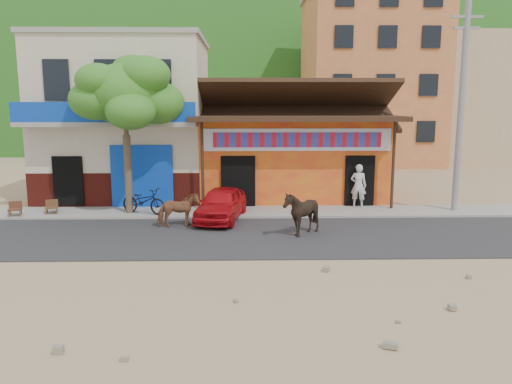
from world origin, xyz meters
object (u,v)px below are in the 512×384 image
at_px(pedestrian, 358,186).
at_px(cafe_chair_right, 51,201).
at_px(cow_dark, 301,213).
at_px(scooter, 144,201).
at_px(cafe_chair_left, 14,203).
at_px(red_car, 221,204).
at_px(tree, 126,135).
at_px(utility_pole, 461,108).
at_px(cow_tan, 178,210).

height_order(pedestrian, cafe_chair_right, pedestrian).
distance_m(cow_dark, scooter, 6.46).
height_order(cow_dark, cafe_chair_left, cow_dark).
relative_size(red_car, pedestrian, 2.03).
xyz_separation_m(tree, red_car, (3.60, -1.00, -2.47)).
height_order(red_car, cafe_chair_left, red_car).
relative_size(tree, cafe_chair_right, 6.19).
height_order(utility_pole, scooter, utility_pole).
xyz_separation_m(utility_pole, cow_tan, (-10.65, -2.20, -3.49)).
distance_m(cow_dark, cafe_chair_left, 10.83).
height_order(scooter, pedestrian, pedestrian).
relative_size(cow_tan, scooter, 0.74).
relative_size(utility_pole, pedestrian, 4.55).
bearing_deg(cafe_chair_right, pedestrian, -12.61).
bearing_deg(scooter, cafe_chair_left, 116.63).
height_order(utility_pole, cafe_chair_left, utility_pole).
bearing_deg(cafe_chair_left, tree, -9.53).
distance_m(cow_tan, cafe_chair_left, 6.50).
bearing_deg(scooter, cow_tan, -115.69).
relative_size(utility_pole, cow_tan, 5.71).
distance_m(pedestrian, cafe_chair_left, 13.35).
height_order(red_car, pedestrian, pedestrian).
xyz_separation_m(cow_tan, cafe_chair_right, (-5.10, 1.88, -0.03)).
xyz_separation_m(cow_tan, cow_dark, (4.15, -1.25, 0.15)).
relative_size(cow_dark, cafe_chair_right, 1.53).
xyz_separation_m(cow_dark, pedestrian, (2.80, 4.15, 0.22)).
height_order(red_car, scooter, red_car).
distance_m(red_car, pedestrian, 5.83).
relative_size(cow_dark, red_car, 0.42).
distance_m(utility_pole, red_car, 9.91).
xyz_separation_m(tree, pedestrian, (9.10, 0.90, -2.12)).
bearing_deg(cafe_chair_left, cow_tan, -29.72).
xyz_separation_m(red_car, cafe_chair_right, (-6.55, 0.88, -0.04)).
distance_m(cow_dark, cafe_chair_right, 9.77).
bearing_deg(cow_tan, red_car, -75.18).
xyz_separation_m(tree, utility_pole, (12.80, 0.20, 1.00)).
bearing_deg(cafe_chair_right, cafe_chair_left, 179.61).
xyz_separation_m(utility_pole, pedestrian, (-3.70, 0.70, -3.12)).
bearing_deg(pedestrian, tree, 24.60).
bearing_deg(tree, cow_tan, -42.92).
relative_size(tree, utility_pole, 0.75).
relative_size(pedestrian, cafe_chair_right, 1.81).
xyz_separation_m(tree, cafe_chair_right, (-2.95, -0.12, -2.52)).
height_order(cow_tan, cafe_chair_right, cow_tan).
xyz_separation_m(utility_pole, red_car, (-9.20, -1.20, -3.47)).
xyz_separation_m(tree, cow_dark, (6.30, -3.25, -2.34)).
bearing_deg(cow_tan, cow_dark, -126.63).
height_order(utility_pole, red_car, utility_pole).
height_order(tree, cow_tan, tree).
bearing_deg(cow_dark, pedestrian, 143.66).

